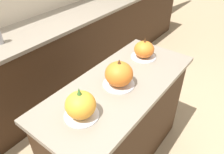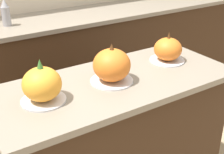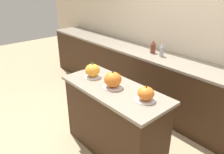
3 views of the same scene
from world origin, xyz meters
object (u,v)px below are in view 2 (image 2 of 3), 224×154
bottle_tall (6,13)px  pumpkin_cake_right (168,50)px  pumpkin_cake_center (112,66)px  pumpkin_cake_left (42,85)px

bottle_tall → pumpkin_cake_right: bearing=-59.8°
pumpkin_cake_center → bottle_tall: 1.19m
pumpkin_cake_center → bottle_tall: size_ratio=1.09×
pumpkin_cake_center → bottle_tall: (-0.21, 1.16, 0.06)m
pumpkin_cake_left → pumpkin_cake_center: bearing=-0.4°
pumpkin_cake_left → pumpkin_cake_center: size_ratio=0.93×
pumpkin_cake_left → bottle_tall: bearing=81.7°
pumpkin_cake_center → bottle_tall: bearing=100.2°
pumpkin_cake_right → bottle_tall: 1.28m
bottle_tall → pumpkin_cake_left: bearing=-98.3°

